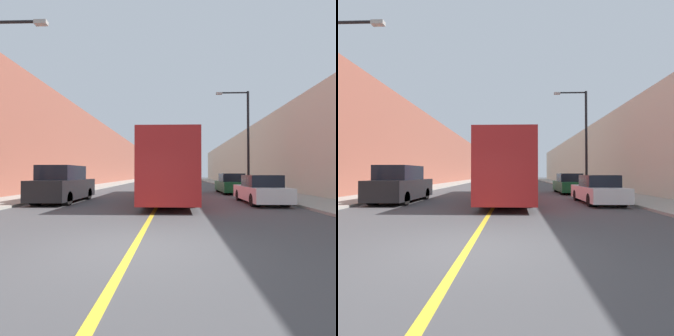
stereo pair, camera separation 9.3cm
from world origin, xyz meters
The scene contains 11 objects.
ground_plane centered at (0.00, 0.00, 0.00)m, with size 200.00×200.00×0.00m, color #474749.
sidewalk_left centered at (-8.08, 30.00, 0.06)m, with size 3.16×72.00×0.12m, color #9E998E.
sidewalk_right centered at (8.08, 30.00, 0.06)m, with size 3.16×72.00×0.12m, color #9E998E.
building_row_left centered at (-11.66, 30.00, 4.41)m, with size 4.00×72.00×8.83m, color brown.
building_row_right centered at (11.66, 30.00, 3.55)m, with size 4.00×72.00×7.09m, color beige.
road_center_line centered at (0.00, 30.00, 0.00)m, with size 0.16×72.00×0.01m, color gold.
bus centered at (0.59, 10.64, 1.80)m, with size 2.48×12.69×3.35m.
parked_suv_left centered at (-5.15, 8.56, 0.90)m, with size 1.89×4.74×1.96m.
car_right_near centered at (5.25, 8.30, 0.66)m, with size 1.76×4.47×1.46m.
car_right_mid centered at (5.20, 15.24, 0.69)m, with size 1.85×4.53×1.54m.
street_lamp_right centered at (6.57, 16.08, 4.74)m, with size 2.70×0.24×8.14m.
Camera 1 is at (0.87, -5.33, 1.55)m, focal length 28.00 mm.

